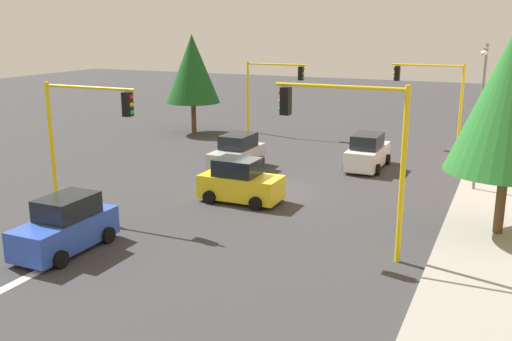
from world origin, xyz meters
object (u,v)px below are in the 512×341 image
object	(u,v)px
traffic_signal_far_right	(271,83)
tree_roadside_near	(512,98)
street_lamp_curbside	(481,103)
car_silver	(237,154)
car_yellow	(240,182)
car_blue	(66,226)
car_white	(368,153)
traffic_signal_near_left	(352,136)
tree_opposite_side	(192,69)
traffic_signal_far_left	(432,88)
traffic_signal_near_right	(83,122)

from	to	relation	value
traffic_signal_far_right	tree_roadside_near	size ratio (longest dim) A/B	0.65
street_lamp_curbside	car_silver	xyz separation A→B (m)	(0.41, -12.28, -3.45)
tree_roadside_near	car_yellow	world-z (taller)	tree_roadside_near
tree_roadside_near	car_blue	size ratio (longest dim) A/B	2.02
car_blue	car_white	xyz separation A→B (m)	(-16.33, 6.83, 0.00)
car_silver	car_white	xyz separation A→B (m)	(-3.29, 6.49, -0.00)
street_lamp_curbside	car_silver	bearing A→B (deg)	-88.09
tree_roadside_near	car_yellow	size ratio (longest dim) A/B	2.18
car_blue	car_white	size ratio (longest dim) A/B	0.95
traffic_signal_near_left	tree_opposite_side	bearing A→B (deg)	-137.07
traffic_signal_far_left	tree_opposite_side	size ratio (longest dim) A/B	0.76
street_lamp_curbside	car_white	distance (m)	7.33
traffic_signal_near_right	car_white	bearing A→B (deg)	144.00
tree_opposite_side	car_blue	world-z (taller)	tree_opposite_side
traffic_signal_near_right	tree_roadside_near	bearing A→B (deg)	103.90
traffic_signal_near_right	car_silver	size ratio (longest dim) A/B	1.33
traffic_signal_far_right	car_yellow	distance (m)	17.07
tree_roadside_near	car_silver	bearing A→B (deg)	-110.95
car_white	traffic_signal_near_left	bearing A→B (deg)	10.61
traffic_signal_far_right	street_lamp_curbside	distance (m)	18.11
tree_opposite_side	car_yellow	bearing A→B (deg)	37.21
traffic_signal_near_right	tree_roadside_near	world-z (taller)	tree_roadside_near
car_yellow	tree_roadside_near	bearing A→B (deg)	90.00
car_yellow	traffic_signal_near_right	bearing A→B (deg)	-52.94
traffic_signal_near_right	car_white	world-z (taller)	traffic_signal_near_right
traffic_signal_far_left	tree_roadside_near	world-z (taller)	tree_roadside_near
tree_opposite_side	car_white	distance (m)	15.88
traffic_signal_near_right	traffic_signal_far_left	bearing A→B (deg)	150.47
tree_roadside_near	car_blue	bearing A→B (deg)	-60.60
tree_roadside_near	tree_opposite_side	bearing A→B (deg)	-123.07
traffic_signal_near_right	street_lamp_curbside	bearing A→B (deg)	122.88
traffic_signal_near_right	tree_roadside_near	xyz separation A→B (m)	(-4.00, 16.17, 1.37)
car_blue	traffic_signal_far_right	bearing A→B (deg)	-174.73
street_lamp_curbside	car_blue	size ratio (longest dim) A/B	1.76
car_blue	traffic_signal_near_right	bearing A→B (deg)	-149.74
street_lamp_curbside	tree_roadside_near	bearing A→B (deg)	13.05
traffic_signal_far_right	tree_opposite_side	distance (m)	5.82
car_white	street_lamp_curbside	bearing A→B (deg)	63.61
car_white	traffic_signal_far_right	bearing A→B (deg)	-129.77
street_lamp_curbside	tree_opposite_side	bearing A→B (deg)	-112.55
tree_opposite_side	car_silver	world-z (taller)	tree_opposite_side
traffic_signal_near_left	car_silver	xyz separation A→B (m)	(-9.20, -8.83, -3.32)
traffic_signal_far_right	traffic_signal_near_right	xyz separation A→B (m)	(20.00, -0.05, 0.18)
traffic_signal_far_left	traffic_signal_near_right	size ratio (longest dim) A/B	0.99
traffic_signal_far_left	tree_roadside_near	distance (m)	16.77
traffic_signal_far_left	tree_opposite_side	xyz separation A→B (m)	(2.00, -16.66, 0.83)
traffic_signal_near_left	car_blue	bearing A→B (deg)	-67.24
traffic_signal_far_left	traffic_signal_far_right	bearing A→B (deg)	-90.00
traffic_signal_far_right	traffic_signal_near_left	bearing A→B (deg)	29.61
tree_opposite_side	traffic_signal_near_right	bearing A→B (deg)	16.50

